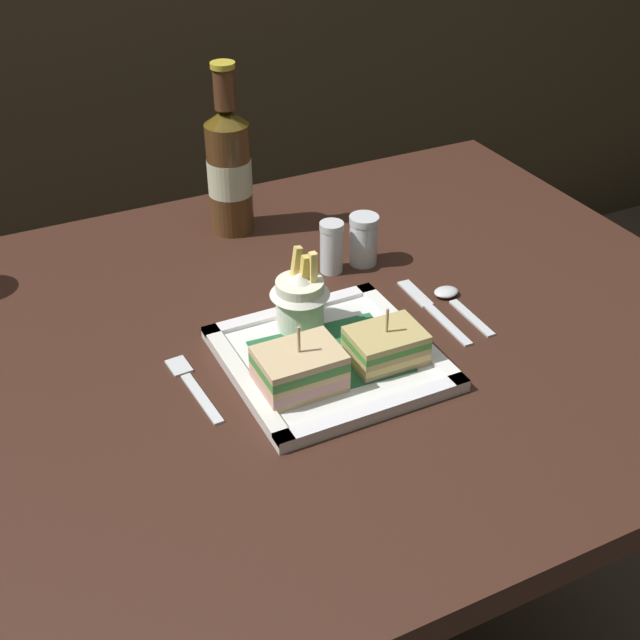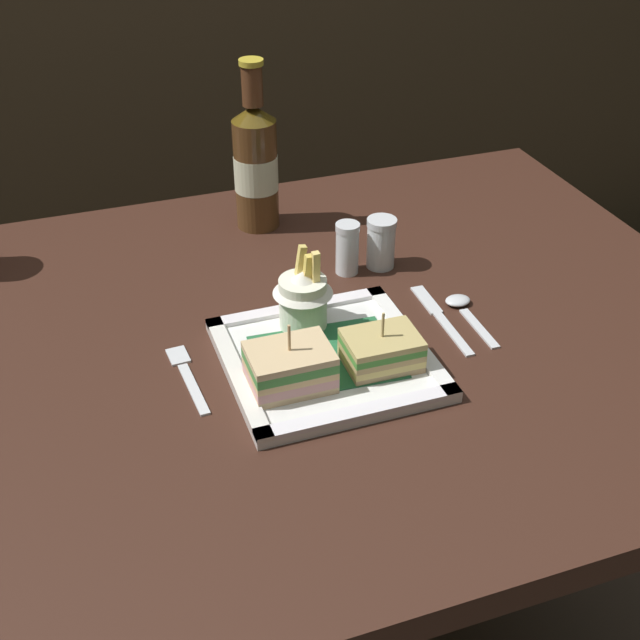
{
  "view_description": "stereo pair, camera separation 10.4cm",
  "coord_description": "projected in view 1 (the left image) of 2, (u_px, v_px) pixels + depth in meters",
  "views": [
    {
      "loc": [
        -0.39,
        -0.81,
        1.39
      ],
      "look_at": [
        -0.01,
        -0.04,
        0.8
      ],
      "focal_mm": 47.01,
      "sensor_mm": 36.0,
      "label": 1
    },
    {
      "loc": [
        -0.29,
        -0.85,
        1.39
      ],
      "look_at": [
        -0.01,
        -0.04,
        0.8
      ],
      "focal_mm": 47.01,
      "sensor_mm": 36.0,
      "label": 2
    }
  ],
  "objects": [
    {
      "name": "dining_table",
      "position": [
        311.0,
        419.0,
        1.17
      ],
      "size": [
        1.13,
        0.89,
        0.76
      ],
      "color": "#381F16",
      "rests_on": "ground_plane"
    },
    {
      "name": "square_plate",
      "position": [
        330.0,
        359.0,
        1.03
      ],
      "size": [
        0.25,
        0.25,
        0.02
      ],
      "color": "white",
      "rests_on": "dining_table"
    },
    {
      "name": "sandwich_half_left",
      "position": [
        299.0,
        369.0,
        0.96
      ],
      "size": [
        0.1,
        0.07,
        0.08
      ],
      "color": "#DFB684",
      "rests_on": "square_plate"
    },
    {
      "name": "sandwich_half_right",
      "position": [
        386.0,
        346.0,
        1.01
      ],
      "size": [
        0.09,
        0.07,
        0.07
      ],
      "color": "tan",
      "rests_on": "square_plate"
    },
    {
      "name": "fries_cup",
      "position": [
        302.0,
        297.0,
        1.05
      ],
      "size": [
        0.08,
        0.08,
        0.11
      ],
      "color": "white",
      "rests_on": "square_plate"
    },
    {
      "name": "beer_bottle",
      "position": [
        229.0,
        168.0,
        1.26
      ],
      "size": [
        0.07,
        0.07,
        0.26
      ],
      "color": "#55351A",
      "rests_on": "dining_table"
    },
    {
      "name": "fork",
      "position": [
        193.0,
        385.0,
        0.99
      ],
      "size": [
        0.03,
        0.14,
        0.0
      ],
      "color": "silver",
      "rests_on": "dining_table"
    },
    {
      "name": "knife",
      "position": [
        431.0,
        308.0,
        1.13
      ],
      "size": [
        0.02,
        0.17,
        0.0
      ],
      "color": "silver",
      "rests_on": "dining_table"
    },
    {
      "name": "spoon",
      "position": [
        452.0,
        298.0,
        1.14
      ],
      "size": [
        0.04,
        0.12,
        0.01
      ],
      "color": "silver",
      "rests_on": "dining_table"
    },
    {
      "name": "salt_shaker",
      "position": [
        331.0,
        250.0,
        1.2
      ],
      "size": [
        0.03,
        0.03,
        0.08
      ],
      "color": "silver",
      "rests_on": "dining_table"
    },
    {
      "name": "pepper_shaker",
      "position": [
        363.0,
        243.0,
        1.22
      ],
      "size": [
        0.04,
        0.04,
        0.08
      ],
      "color": "silver",
      "rests_on": "dining_table"
    }
  ]
}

